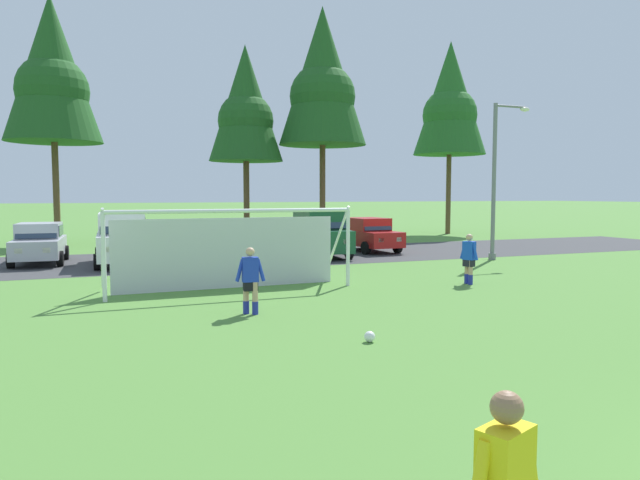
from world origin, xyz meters
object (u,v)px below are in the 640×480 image
parked_car_slot_center_left (199,241)px  parked_car_slot_center_right (320,233)px  player_midfield_center (469,259)px  player_defender_far (250,281)px  parked_car_slot_right (369,234)px  soccer_ball (370,337)px  parked_car_slot_center (264,237)px  soccer_goal (230,248)px  parked_car_slot_far_left (39,243)px  street_lamp (497,179)px  parked_car_slot_left (122,238)px

parked_car_slot_center_left → parked_car_slot_center_right: parked_car_slot_center_right is taller
player_midfield_center → player_defender_far: (-7.82, -2.01, 0.00)m
player_defender_far → parked_car_slot_right: parked_car_slot_right is taller
soccer_ball → parked_car_slot_center_left: bearing=93.1°
soccer_ball → parked_car_slot_center: 16.57m
soccer_goal → parked_car_slot_center_right: (5.99, 7.74, -0.18)m
player_midfield_center → parked_car_slot_right: 11.10m
parked_car_slot_right → player_defender_far: bearing=-126.5°
parked_car_slot_far_left → soccer_goal: bearing=-57.1°
parked_car_slot_center_right → street_lamp: (6.91, -4.09, 2.49)m
player_defender_far → street_lamp: street_lamp is taller
player_defender_far → soccer_goal: bearing=84.9°
parked_car_slot_center_right → parked_car_slot_right: parked_car_slot_center_right is taller
player_defender_far → parked_car_slot_center_right: 13.23m
parked_car_slot_center_right → parked_car_slot_right: size_ratio=1.11×
soccer_goal → parked_car_slot_right: soccer_goal is taller
soccer_ball → street_lamp: bearing=43.1°
soccer_ball → parked_car_slot_center_left: parked_car_slot_center_left is taller
parked_car_slot_left → parked_car_slot_center_left: size_ratio=1.10×
soccer_goal → player_midfield_center: (7.48, -1.86, -0.47)m
parked_car_slot_center_left → parked_car_slot_center_right: bearing=-0.8°
player_midfield_center → parked_car_slot_right: parked_car_slot_right is taller
soccer_goal → parked_car_slot_center_right: 9.79m
player_defender_far → parked_car_slot_center_left: size_ratio=0.39×
soccer_goal → parked_car_slot_left: soccer_goal is taller
player_defender_far → street_lamp: size_ratio=0.24×
soccer_goal → parked_car_slot_left: (-2.85, 7.70, -0.18)m
soccer_ball → player_midfield_center: 8.37m
soccer_goal → parked_car_slot_center_right: soccer_goal is taller
parked_car_slot_far_left → parked_car_slot_center_left: 6.64m
parked_car_slot_center → parked_car_slot_left: bearing=-168.5°
player_midfield_center → parked_car_slot_center: 11.54m
player_midfield_center → parked_car_slot_far_left: (-13.56, 11.26, 0.05)m
parked_car_slot_right → soccer_ball: bearing=-116.1°
parked_car_slot_center → street_lamp: bearing=-30.2°
parked_car_slot_center → parked_car_slot_right: bearing=0.7°
soccer_ball → parked_car_slot_left: (-4.04, 15.04, 1.00)m
soccer_goal → parked_car_slot_center_left: bearing=87.3°
parked_car_slot_center_right → parked_car_slot_center: bearing=151.1°
parked_car_slot_far_left → parked_car_slot_left: size_ratio=0.92×
parked_car_slot_right → street_lamp: street_lamp is taller
parked_car_slot_center_left → parked_car_slot_left: bearing=-177.9°
parked_car_slot_far_left → parked_car_slot_right: (15.33, -0.30, 0.00)m
soccer_goal → player_midfield_center: 7.72m
soccer_ball → parked_car_slot_left: bearing=105.0°
parked_car_slot_left → player_midfield_center: bearing=-42.8°
parked_car_slot_far_left → parked_car_slot_center_right: bearing=-7.9°
player_defender_far → parked_car_slot_center_left: parked_car_slot_center_left is taller
player_midfield_center → player_defender_far: bearing=-165.6°
player_defender_far → parked_car_slot_far_left: (-5.74, 13.28, 0.05)m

